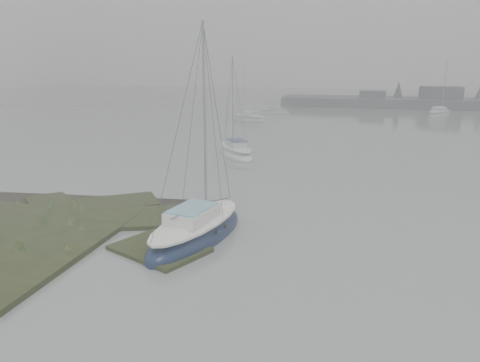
% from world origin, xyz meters
% --- Properties ---
extents(ground, '(160.00, 160.00, 0.00)m').
position_xyz_m(ground, '(0.00, 30.00, 0.00)').
color(ground, slate).
rests_on(ground, ground).
extents(sailboat_main, '(3.46, 6.96, 9.40)m').
position_xyz_m(sailboat_main, '(1.50, 1.04, 0.29)').
color(sailboat_main, '#101C39').
rests_on(sailboat_main, ground).
extents(sailboat_white, '(4.73, 5.91, 8.18)m').
position_xyz_m(sailboat_white, '(-1.22, 18.30, 0.25)').
color(sailboat_white, silver).
rests_on(sailboat_white, ground).
extents(sailboat_far_a, '(5.33, 3.94, 7.27)m').
position_xyz_m(sailboat_far_a, '(-5.12, 39.42, 0.23)').
color(sailboat_far_a, silver).
rests_on(sailboat_far_a, ground).
extents(sailboat_far_b, '(4.46, 5.83, 7.99)m').
position_xyz_m(sailboat_far_b, '(18.33, 50.09, 0.25)').
color(sailboat_far_b, '#A2A5AB').
rests_on(sailboat_far_b, ground).
extents(sailboat_far_c, '(4.36, 1.54, 6.10)m').
position_xyz_m(sailboat_far_c, '(-3.34, 47.94, 0.19)').
color(sailboat_far_c, '#ADB3B7').
rests_on(sailboat_far_c, ground).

